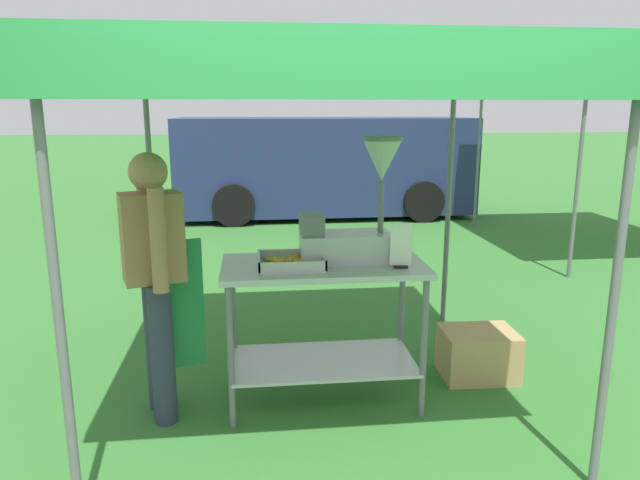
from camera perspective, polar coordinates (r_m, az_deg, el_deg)
name	(u,v)px	position (r m, az deg, el deg)	size (l,w,h in m)	color
ground_plane	(290,234)	(8.70, -2.99, 0.56)	(70.00, 70.00, 0.00)	#33702D
stall_canopy	(322,67)	(3.54, 0.19, 16.66)	(2.67, 2.56, 2.16)	slate
donut_cart	(324,302)	(3.64, 0.36, -6.12)	(1.25, 0.64, 0.92)	#B7B7BC
donut_tray	(291,263)	(3.49, -2.88, -2.28)	(0.40, 0.33, 0.07)	#B7B7BC
donut_fryer	(354,218)	(3.57, 3.39, 2.21)	(0.62, 0.28, 0.77)	#B7B7BC
menu_sign	(401,249)	(3.47, 7.99, -0.85)	(0.13, 0.05, 0.27)	black
vendor	(156,273)	(3.53, -15.88, -3.17)	(0.47, 0.53, 1.61)	#2D3347
supply_crate	(478,354)	(4.28, 15.30, -10.74)	(0.52, 0.41, 0.34)	tan
van_navy	(322,165)	(10.29, 0.22, 7.44)	(5.03, 2.13, 1.69)	navy
neighbour_tent	(623,82)	(8.69, 27.71, 13.63)	(2.80, 3.05, 2.25)	slate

